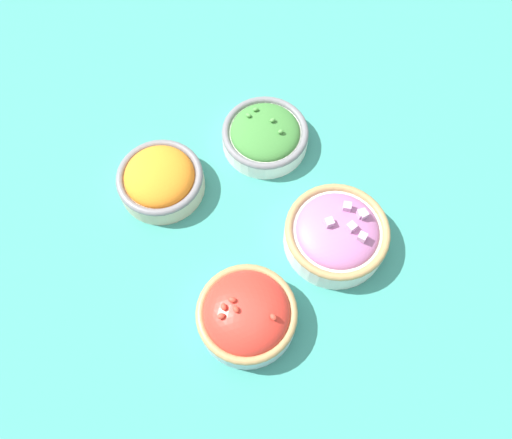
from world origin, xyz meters
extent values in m
plane|color=#337F75|center=(0.00, 0.00, 0.00)|extent=(3.00, 3.00, 0.00)
cylinder|color=beige|center=(-0.17, 0.01, 0.02)|extent=(0.14, 0.14, 0.03)
torus|color=slate|center=(-0.17, 0.01, 0.03)|extent=(0.14, 0.14, 0.01)
ellipsoid|color=orange|center=(-0.17, 0.01, 0.03)|extent=(0.11, 0.11, 0.06)
cylinder|color=silver|center=(0.12, 0.02, 0.02)|extent=(0.15, 0.15, 0.04)
torus|color=#997A4C|center=(0.12, 0.02, 0.04)|extent=(0.15, 0.15, 0.01)
ellipsoid|color=#9E5B8E|center=(0.12, 0.02, 0.04)|extent=(0.12, 0.12, 0.03)
cube|color=#C699C1|center=(0.15, 0.02, 0.06)|extent=(0.01, 0.01, 0.01)
cube|color=#C699C1|center=(0.12, 0.06, 0.06)|extent=(0.01, 0.01, 0.01)
cube|color=#C699C1|center=(0.14, 0.05, 0.06)|extent=(0.02, 0.02, 0.01)
cube|color=#C699C1|center=(0.14, 0.05, 0.06)|extent=(0.02, 0.02, 0.01)
cube|color=#C699C1|center=(0.14, 0.03, 0.06)|extent=(0.02, 0.02, 0.01)
cube|color=#C699C1|center=(0.10, 0.02, 0.06)|extent=(0.02, 0.02, 0.01)
cylinder|color=#B2C1CC|center=(0.04, -0.14, 0.02)|extent=(0.14, 0.14, 0.04)
torus|color=#997A4C|center=(0.04, -0.14, 0.04)|extent=(0.14, 0.14, 0.01)
ellipsoid|color=red|center=(0.04, -0.14, 0.04)|extent=(0.12, 0.12, 0.06)
ellipsoid|color=red|center=(0.08, -0.14, 0.07)|extent=(0.01, 0.01, 0.01)
ellipsoid|color=red|center=(0.03, -0.15, 0.07)|extent=(0.01, 0.01, 0.01)
ellipsoid|color=red|center=(0.02, -0.16, 0.07)|extent=(0.01, 0.01, 0.01)
ellipsoid|color=red|center=(0.02, -0.14, 0.07)|extent=(0.01, 0.01, 0.01)
ellipsoid|color=red|center=(0.02, -0.15, 0.07)|extent=(0.01, 0.01, 0.01)
cylinder|color=silver|center=(-0.05, 0.15, 0.02)|extent=(0.14, 0.14, 0.03)
torus|color=slate|center=(-0.05, 0.15, 0.03)|extent=(0.14, 0.14, 0.01)
ellipsoid|color=#387533|center=(-0.05, 0.15, 0.03)|extent=(0.11, 0.11, 0.04)
ellipsoid|color=#47893D|center=(-0.08, 0.16, 0.05)|extent=(0.01, 0.01, 0.01)
ellipsoid|color=#47893D|center=(-0.02, 0.15, 0.05)|extent=(0.01, 0.01, 0.01)
ellipsoid|color=#47893D|center=(-0.07, 0.17, 0.05)|extent=(0.01, 0.01, 0.01)
ellipsoid|color=#47893D|center=(-0.04, 0.16, 0.05)|extent=(0.01, 0.01, 0.01)
camera|label=1|loc=(0.12, -0.29, 0.71)|focal=35.00mm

